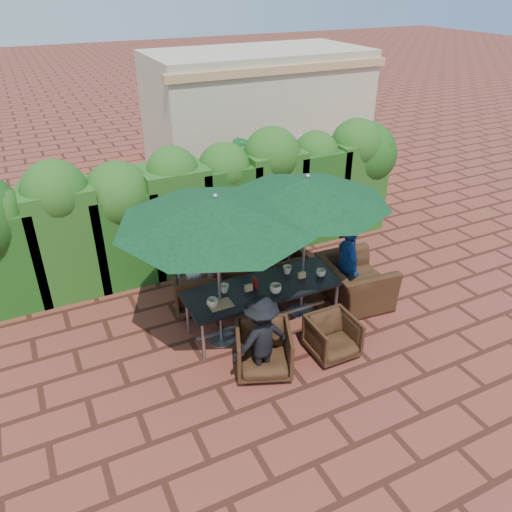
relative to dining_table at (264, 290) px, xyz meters
name	(u,v)px	position (x,y,z in m)	size (l,w,h in m)	color
ground	(254,321)	(-0.08, 0.16, -0.68)	(80.00, 80.00, 0.00)	brown
dining_table	(264,290)	(0.00, 0.00, 0.00)	(2.51, 0.90, 0.75)	black
umbrella_left	(216,210)	(-0.75, -0.04, 1.54)	(2.83, 2.83, 2.46)	gray
umbrella_right	(307,190)	(0.74, 0.06, 1.54)	(2.53, 2.53, 2.46)	gray
chair_far_left	(198,287)	(-0.76, 0.94, -0.27)	(0.78, 0.73, 0.81)	black
chair_far_mid	(238,273)	(0.03, 1.06, -0.27)	(0.79, 0.74, 0.81)	black
chair_far_right	(284,268)	(0.87, 0.92, -0.31)	(0.72, 0.68, 0.74)	black
chair_near_left	(263,348)	(-0.47, -0.93, -0.28)	(0.77, 0.72, 0.79)	black
chair_near_right	(333,335)	(0.61, -1.06, -0.33)	(0.67, 0.62, 0.69)	black
chair_end_right	(355,275)	(1.73, -0.06, -0.16)	(1.19, 0.77, 1.04)	black
adult_far_left	(193,273)	(-0.80, 1.01, -0.03)	(0.64, 0.38, 1.30)	white
adult_far_mid	(244,264)	(0.09, 0.91, -0.02)	(0.47, 0.38, 1.30)	#1C4D9B
adult_far_right	(284,251)	(0.92, 1.02, -0.02)	(0.63, 0.39, 1.32)	black
adult_near_left	(261,339)	(-0.56, -1.03, -0.01)	(0.85, 0.39, 1.32)	black
adult_end_right	(348,264)	(1.65, 0.09, 0.01)	(0.80, 0.40, 1.36)	#1C4D9B
child_left	(219,281)	(-0.36, 0.98, -0.28)	(0.29, 0.23, 0.80)	#F05480
child_right	(258,271)	(0.37, 0.96, -0.26)	(0.30, 0.24, 0.83)	#9054B7
pedestrian_a	(241,174)	(1.62, 4.38, 0.20)	(1.63, 0.58, 1.75)	green
pedestrian_b	(268,167)	(2.51, 4.71, 0.13)	(0.78, 0.47, 1.62)	#F05480
pedestrian_c	(302,164)	(3.43, 4.61, 0.09)	(0.98, 0.45, 1.53)	#94939B
cup_a	(213,303)	(-0.91, -0.14, 0.14)	(0.16, 0.16, 0.13)	beige
cup_b	(224,288)	(-0.61, 0.12, 0.14)	(0.14, 0.14, 0.13)	beige
cup_c	(276,289)	(0.09, -0.23, 0.14)	(0.18, 0.18, 0.14)	beige
cup_d	(287,270)	(0.52, 0.18, 0.14)	(0.14, 0.14, 0.13)	beige
cup_e	(321,273)	(0.96, -0.13, 0.13)	(0.15, 0.15, 0.12)	beige
ketchup_bottle	(256,284)	(-0.13, 0.01, 0.16)	(0.04, 0.04, 0.17)	#B20C0A
sauce_bottle	(254,281)	(-0.12, 0.09, 0.16)	(0.04, 0.04, 0.17)	#4C230C
serving_tray	(220,304)	(-0.79, -0.16, 0.08)	(0.35, 0.25, 0.02)	#A87D51
number_block_left	(249,288)	(-0.26, 0.00, 0.12)	(0.12, 0.06, 0.10)	tan
number_block_right	(302,275)	(0.66, -0.04, 0.12)	(0.12, 0.06, 0.10)	tan
hedge_wall	(192,198)	(-0.25, 2.48, 0.66)	(9.10, 1.60, 2.48)	#133A0F
building	(257,109)	(3.42, 7.15, 0.93)	(6.20, 3.08, 3.20)	beige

